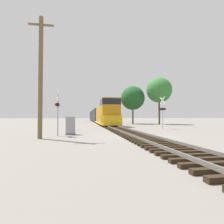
% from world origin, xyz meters
% --- Properties ---
extents(ground_plane, '(400.00, 400.00, 0.00)m').
position_xyz_m(ground_plane, '(0.00, 0.00, 0.00)').
color(ground_plane, slate).
extents(rail_track_bed, '(2.60, 160.00, 0.31)m').
position_xyz_m(rail_track_bed, '(0.00, -0.00, 0.14)').
color(rail_track_bed, black).
rests_on(rail_track_bed, ground).
extents(freight_train, '(2.92, 57.35, 4.57)m').
position_xyz_m(freight_train, '(0.00, 39.39, 1.99)').
color(freight_train, '#B77A14').
rests_on(freight_train, ground).
extents(crossing_signal_near, '(0.36, 1.01, 3.76)m').
position_xyz_m(crossing_signal_near, '(-6.35, 1.34, 2.33)').
color(crossing_signal_near, '#B7B7BC').
rests_on(crossing_signal_near, ground).
extents(crossing_signal_far, '(0.56, 1.01, 4.23)m').
position_xyz_m(crossing_signal_far, '(5.95, 7.60, 2.47)').
color(crossing_signal_far, '#B7B7BC').
rests_on(crossing_signal_far, ground).
extents(relay_cabinet, '(0.88, 0.59, 1.59)m').
position_xyz_m(relay_cabinet, '(-5.35, 2.30, 0.78)').
color(relay_cabinet, slate).
rests_on(relay_cabinet, ground).
extents(utility_pole, '(1.80, 0.32, 9.00)m').
position_xyz_m(utility_pole, '(-7.33, -0.31, 4.61)').
color(utility_pole, brown).
rests_on(utility_pole, ground).
extents(tree_far_right, '(5.43, 5.43, 10.10)m').
position_xyz_m(tree_far_right, '(11.90, 21.73, 7.36)').
color(tree_far_right, '#473521').
rests_on(tree_far_right, ground).
extents(tree_mid_background, '(5.46, 5.46, 8.62)m').
position_xyz_m(tree_mid_background, '(6.92, 24.93, 5.88)').
color(tree_mid_background, brown).
rests_on(tree_mid_background, ground).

